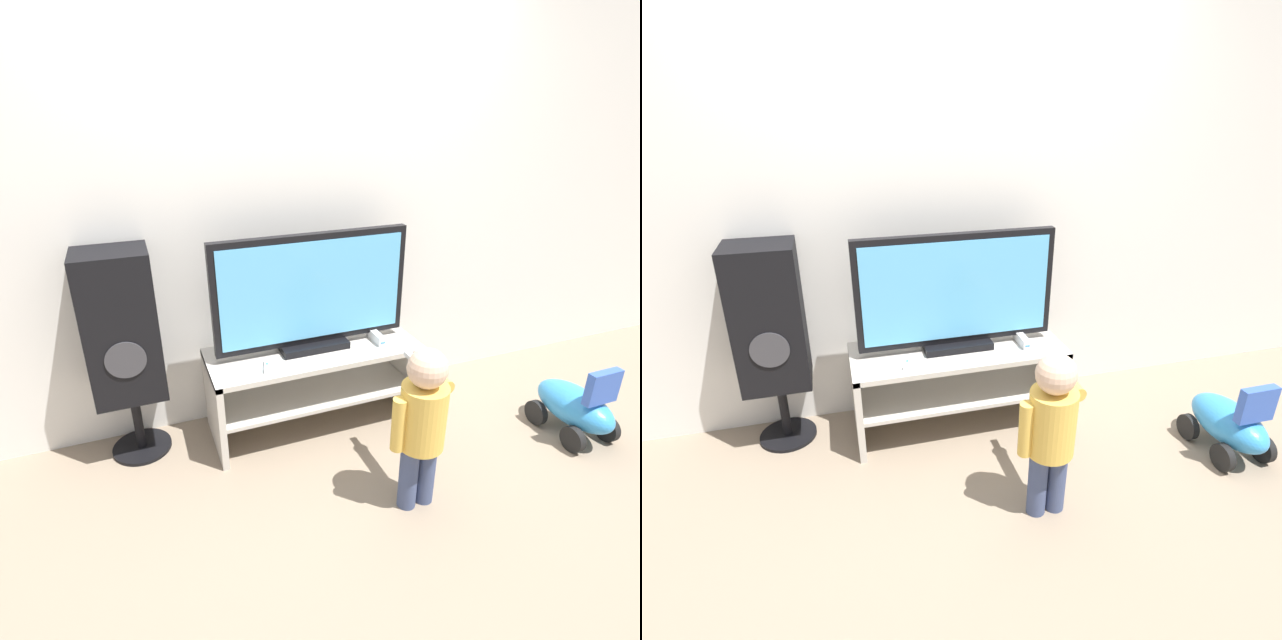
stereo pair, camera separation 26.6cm
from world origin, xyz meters
TOP-DOWN VIEW (x-y plane):
  - ground_plane at (0.00, 0.00)m, footprint 16.00×16.00m
  - wall_back at (0.00, 0.55)m, footprint 10.00×0.06m
  - tv_stand at (0.00, 0.24)m, footprint 1.21×0.47m
  - television at (0.00, 0.26)m, footprint 1.10×0.20m
  - game_console at (0.37, 0.20)m, footprint 0.04×0.19m
  - remote_primary at (-0.31, 0.12)m, footprint 0.07×0.13m
  - child at (0.22, -0.54)m, footprint 0.32×0.47m
  - speaker_tower at (-0.99, 0.36)m, footprint 0.35×0.32m
  - ride_on_toy at (1.37, -0.41)m, footprint 0.30×0.50m

SIDE VIEW (x-z plane):
  - ground_plane at x=0.00m, z-range 0.00..0.00m
  - ride_on_toy at x=1.37m, z-range -0.06..0.42m
  - tv_stand at x=0.00m, z-range 0.08..0.58m
  - child at x=0.22m, z-range 0.07..0.91m
  - remote_primary at x=-0.31m, z-range 0.50..0.52m
  - game_console at x=0.37m, z-range 0.50..0.55m
  - speaker_tower at x=-0.99m, z-range 0.16..1.30m
  - television at x=0.00m, z-range 0.50..1.15m
  - wall_back at x=0.00m, z-range 0.00..2.60m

